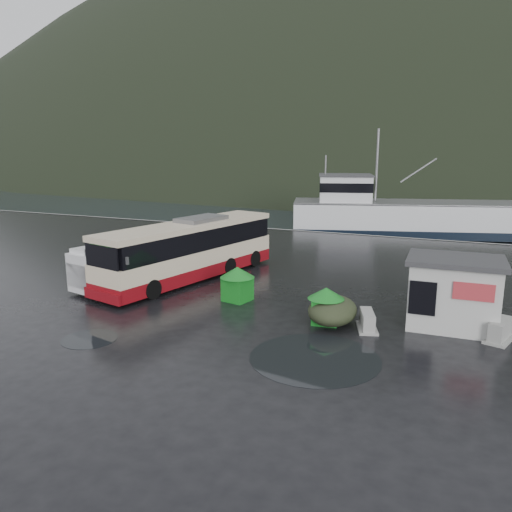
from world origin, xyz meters
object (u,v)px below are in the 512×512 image
at_px(waste_bin_right, 325,323).
at_px(jersey_barrier_b, 499,340).
at_px(white_van, 124,285).
at_px(fishing_trawler, 405,221).
at_px(dome_tent, 332,323).
at_px(coach_bus, 191,279).
at_px(jersey_barrier_a, 367,329).
at_px(waste_bin_left, 238,300).
at_px(ticket_kiosk, 450,327).

relative_size(waste_bin_right, jersey_barrier_b, 0.95).
height_order(white_van, waste_bin_right, white_van).
bearing_deg(fishing_trawler, dome_tent, -104.71).
bearing_deg(waste_bin_right, coach_bus, 155.48).
height_order(coach_bus, jersey_barrier_a, coach_bus).
distance_m(waste_bin_left, waste_bin_right, 4.76).
bearing_deg(jersey_barrier_a, waste_bin_right, 177.09).
relative_size(jersey_barrier_a, jersey_barrier_b, 0.93).
distance_m(coach_bus, jersey_barrier_a, 10.99).
relative_size(white_van, dome_tent, 1.99).
height_order(dome_tent, jersey_barrier_b, dome_tent).
relative_size(dome_tent, ticket_kiosk, 0.76).
xyz_separation_m(coach_bus, fishing_trawler, (8.07, 26.55, 0.00)).
relative_size(white_van, waste_bin_right, 3.65).
height_order(coach_bus, fishing_trawler, fishing_trawler).
bearing_deg(coach_bus, waste_bin_left, -19.99).
bearing_deg(dome_tent, waste_bin_right, -160.27).
relative_size(waste_bin_left, jersey_barrier_a, 1.10).
bearing_deg(jersey_barrier_a, fishing_trawler, 94.07).
distance_m(waste_bin_right, jersey_barrier_a, 1.70).
distance_m(coach_bus, waste_bin_left, 4.73).
xyz_separation_m(coach_bus, jersey_barrier_a, (10.24, -3.98, 0.00)).
xyz_separation_m(coach_bus, waste_bin_right, (8.54, -3.90, 0.00)).
distance_m(jersey_barrier_a, jersey_barrier_b, 4.79).
bearing_deg(waste_bin_left, fishing_trawler, 82.01).
bearing_deg(waste_bin_right, jersey_barrier_b, 6.16).
xyz_separation_m(jersey_barrier_a, jersey_barrier_b, (4.72, 0.78, 0.00)).
xyz_separation_m(waste_bin_left, jersey_barrier_b, (10.98, -0.65, 0.00)).
bearing_deg(fishing_trawler, ticket_kiosk, -95.95).
bearing_deg(white_van, dome_tent, 6.32).
bearing_deg(fishing_trawler, waste_bin_left, -114.10).
distance_m(ticket_kiosk, jersey_barrier_b, 1.90).
bearing_deg(jersey_barrier_a, waste_bin_left, 167.16).
bearing_deg(jersey_barrier_b, fishing_trawler, 103.05).
xyz_separation_m(white_van, jersey_barrier_b, (17.47, -0.68, 0.00)).
bearing_deg(waste_bin_right, dome_tent, 19.73).
bearing_deg(white_van, waste_bin_right, 5.69).
relative_size(coach_bus, jersey_barrier_a, 8.01).
distance_m(white_van, ticket_kiosk, 15.75).
height_order(ticket_kiosk, jersey_barrier_a, ticket_kiosk).
relative_size(waste_bin_right, ticket_kiosk, 0.41).
relative_size(waste_bin_right, fishing_trawler, 0.06).
bearing_deg(ticket_kiosk, white_van, 178.82).
bearing_deg(dome_tent, coach_bus, 156.63).
distance_m(waste_bin_left, fishing_trawler, 29.39).
distance_m(dome_tent, ticket_kiosk, 4.67).
bearing_deg(jersey_barrier_b, waste_bin_right, -173.84).
xyz_separation_m(coach_bus, waste_bin_left, (3.98, -2.56, 0.00)).
relative_size(coach_bus, dome_tent, 4.27).
height_order(jersey_barrier_b, fishing_trawler, fishing_trawler).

